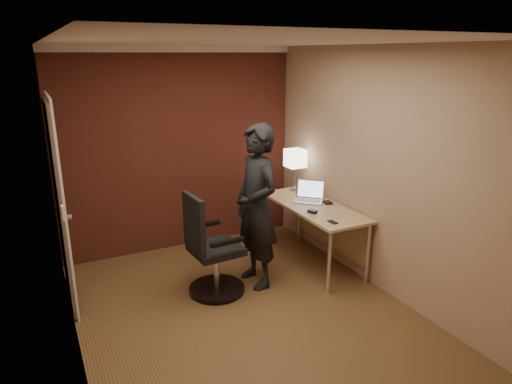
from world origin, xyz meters
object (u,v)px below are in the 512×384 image
desk (318,215)px  wallet (328,203)px  mouse (312,211)px  office_chair (210,252)px  phone (333,222)px  laptop (309,195)px  person (257,207)px  desk_lamp (295,159)px

desk → wallet: size_ratio=13.64×
mouse → office_chair: bearing=156.6°
mouse → phone: size_ratio=0.87×
laptop → phone: laptop is taller
laptop → person: size_ratio=0.24×
laptop → phone: (-0.19, -0.75, -0.06)m
laptop → phone: bearing=-104.4°
phone → person: bearing=143.8°
desk_lamp → person: person is taller
desk → office_chair: size_ratio=1.40×
desk → wallet: bearing=-10.6°
desk_lamp → phone: desk_lamp is taller
desk → mouse: 0.35m
office_chair → wallet: bearing=4.5°
desk_lamp → office_chair: bearing=-153.2°
office_chair → desk_lamp: bearing=26.8°
mouse → laptop: bearing=42.1°
laptop → desk: bearing=-84.7°
person → phone: bearing=53.6°
laptop → mouse: laptop is taller
wallet → office_chair: (-1.53, -0.12, -0.27)m
desk_lamp → office_chair: desk_lamp is taller
laptop → wallet: (0.13, -0.20, -0.05)m
wallet → phone: bearing=-120.6°
phone → office_chair: (-1.21, 0.42, -0.26)m
phone → person: person is taller
wallet → person: person is taller
desk_lamp → wallet: 0.74m
laptop → office_chair: bearing=-167.0°
desk_lamp → mouse: 0.94m
desk_lamp → mouse: desk_lamp is taller
mouse → office_chair: (-1.18, 0.08, -0.27)m
wallet → person: (-0.99, -0.11, 0.13)m
desk → wallet: wallet is taller
desk → office_chair: (-1.41, -0.14, -0.13)m
desk_lamp → phone: (-0.24, -1.15, -0.41)m
desk → office_chair: 1.43m
phone → wallet: wallet is taller
desk_lamp → office_chair: size_ratio=0.50×
desk_lamp → desk: bearing=-93.0°
desk → office_chair: office_chair is taller
office_chair → laptop: bearing=13.0°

